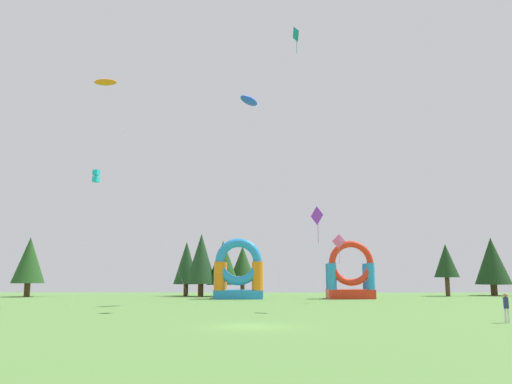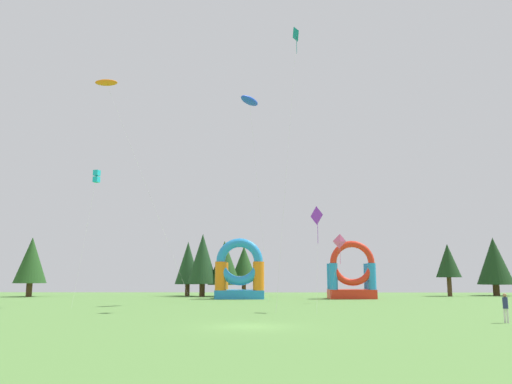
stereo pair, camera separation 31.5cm
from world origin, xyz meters
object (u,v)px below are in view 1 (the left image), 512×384
Objects in this scene: kite_teal_diamond at (297,37)px; inflatable_yellow_castle at (351,278)px; kite_purple_diamond at (318,217)px; kite_blue_parafoil at (249,101)px; person_near_camera at (506,305)px; inflatable_blue_arch at (239,277)px; kite_cyan_box at (96,176)px; kite_pink_diamond at (339,243)px; kite_orange_parafoil at (106,83)px.

kite_teal_diamond is 30.69m from inflatable_yellow_castle.
kite_blue_parafoil is (-5.96, 11.20, 13.84)m from kite_purple_diamond.
inflatable_yellow_castle reaches higher than person_near_camera.
kite_cyan_box is at bearing -127.84° from inflatable_blue_arch.
kite_purple_diamond reaches higher than person_near_camera.
kite_teal_diamond is 3.68× the size of kite_pink_diamond.
kite_purple_diamond reaches higher than inflatable_blue_arch.
person_near_camera is (31.44, -20.53, -22.31)m from kite_orange_parafoil.
kite_teal_diamond is 3.43× the size of inflatable_blue_arch.
kite_blue_parafoil reaches higher than inflatable_blue_arch.
kite_orange_parafoil is 3.48× the size of kite_pink_diamond.
kite_pink_diamond is 3.97× the size of person_near_camera.
kite_cyan_box is 17.73m from kite_blue_parafoil.
kite_blue_parafoil is (15.46, 0.20, -2.07)m from kite_orange_parafoil.
inflatable_yellow_castle is (26.69, 16.75, -9.56)m from kite_cyan_box.
inflatable_yellow_castle reaches higher than kite_pink_diamond.
kite_purple_diamond is at bearing -105.25° from kite_pink_diamond.
person_near_camera is at bearing -43.55° from kite_purple_diamond.
inflatable_yellow_castle is at bearing 74.65° from kite_pink_diamond.
kite_purple_diamond is 0.32× the size of kite_teal_diamond.
inflatable_blue_arch is at bearing 40.66° from kite_orange_parafoil.
kite_orange_parafoil is 1.10× the size of kite_blue_parafoil.
inflatable_yellow_castle is (12.28, 11.94, -18.72)m from kite_blue_parafoil.
kite_pink_diamond is 0.93× the size of inflatable_blue_arch.
kite_blue_parafoil is at bearing -135.80° from inflatable_yellow_castle.
kite_teal_diamond reaches higher than inflatable_yellow_castle.
inflatable_blue_arch is at bearing 97.54° from kite_blue_parafoil.
kite_cyan_box is 0.51× the size of kite_teal_diamond.
inflatable_blue_arch reaches higher than inflatable_yellow_castle.
kite_orange_parafoil is 43.68m from person_near_camera.
kite_teal_diamond reaches higher than person_near_camera.
kite_teal_diamond reaches higher than kite_purple_diamond.
inflatable_blue_arch is 1.04× the size of inflatable_yellow_castle.
kite_blue_parafoil is at bearing 18.44° from kite_cyan_box.
kite_purple_diamond is 4.65× the size of person_near_camera.
kite_pink_diamond is 15.21m from inflatable_blue_arch.
kite_blue_parafoil is 3.08× the size of inflatable_yellow_castle.
inflatable_yellow_castle is at bearing 32.11° from kite_cyan_box.
kite_orange_parafoil is 0.95× the size of kite_teal_diamond.
person_near_camera is at bearing -52.37° from kite_blue_parafoil.
inflatable_blue_arch is at bearing -24.24° from person_near_camera.
inflatable_blue_arch is (-6.21, 19.93, -21.71)m from kite_teal_diamond.
person_near_camera is 36.95m from inflatable_blue_arch.
kite_purple_diamond reaches higher than inflatable_yellow_castle.
kite_blue_parafoil reaches higher than kite_pink_diamond.
kite_orange_parafoil is 30.36m from kite_pink_diamond.
kite_blue_parafoil reaches higher than person_near_camera.
inflatable_yellow_castle is at bearing 74.71° from kite_purple_diamond.
inflatable_blue_arch is at bearing 52.16° from kite_cyan_box.
kite_orange_parafoil is at bearing -179.26° from kite_blue_parafoil.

